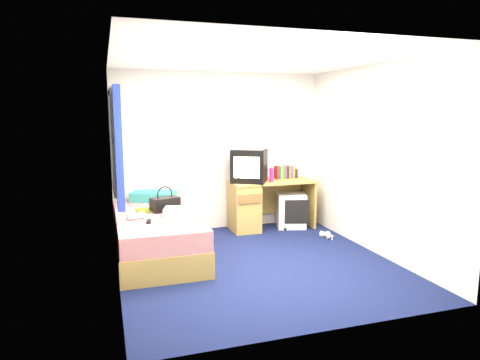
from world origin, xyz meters
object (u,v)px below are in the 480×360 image
object	(u,v)px
handbag	(165,204)
water_bottle	(136,216)
storage_cube	(291,210)
crt_tv	(249,166)
white_heels	(328,236)
bed	(157,235)
picture_frame	(296,173)
aerosol_can	(265,175)
colour_swatch_fan	(167,223)
magazine	(145,211)
pillow	(154,196)
remote_control	(149,221)
pink_water_bottle	(271,175)
vcr	(249,146)
towel	(178,212)
desk	(255,204)

from	to	relation	value
handbag	water_bottle	world-z (taller)	handbag
storage_cube	crt_tv	size ratio (longest dim) A/B	0.82
crt_tv	white_heels	size ratio (longest dim) A/B	2.23
bed	picture_frame	world-z (taller)	picture_frame
aerosol_can	white_heels	distance (m)	1.35
picture_frame	white_heels	size ratio (longest dim) A/B	0.47
aerosol_can	bed	bearing A→B (deg)	-154.18
colour_swatch_fan	handbag	bearing A→B (deg)	84.49
crt_tv	magazine	bearing A→B (deg)	-131.22
storage_cube	colour_swatch_fan	distance (m)	2.46
storage_cube	water_bottle	bearing A→B (deg)	-143.96
pillow	remote_control	bearing A→B (deg)	-98.99
white_heels	pink_water_bottle	bearing A→B (deg)	130.87
pillow	vcr	bearing A→B (deg)	-2.17
towel	white_heels	bearing A→B (deg)	5.34
white_heels	picture_frame	bearing A→B (deg)	93.76
storage_cube	towel	distance (m)	2.19
handbag	white_heels	world-z (taller)	handbag
water_bottle	bed	bearing A→B (deg)	36.69
pillow	pink_water_bottle	world-z (taller)	pink_water_bottle
towel	magazine	xyz separation A→B (m)	(-0.35, 0.41, -0.05)
storage_cube	towel	bearing A→B (deg)	-138.86
bed	handbag	size ratio (longest dim) A/B	5.06
vcr	remote_control	size ratio (longest dim) A/B	2.86
storage_cube	vcr	bearing A→B (deg)	-168.62
storage_cube	magazine	bearing A→B (deg)	-151.70
desk	crt_tv	distance (m)	0.60
handbag	remote_control	size ratio (longest dim) A/B	2.47
storage_cube	aerosol_can	size ratio (longest dim) A/B	3.14
water_bottle	handbag	bearing A→B (deg)	40.31
pillow	towel	bearing A→B (deg)	-80.63
desk	aerosol_can	bearing A→B (deg)	22.37
pink_water_bottle	water_bottle	distance (m)	2.29
bed	crt_tv	xyz separation A→B (m)	(1.50, 0.78, 0.73)
bed	handbag	distance (m)	0.41
pink_water_bottle	handbag	world-z (taller)	pink_water_bottle
vcr	storage_cube	bearing A→B (deg)	31.07
pillow	aerosol_can	size ratio (longest dim) A/B	3.51
aerosol_can	remote_control	xyz separation A→B (m)	(-1.92, -1.25, -0.29)
pillow	storage_cube	world-z (taller)	pillow
bed	storage_cube	bearing A→B (deg)	18.84
pink_water_bottle	colour_swatch_fan	distance (m)	2.15
picture_frame	towel	distance (m)	2.45
colour_swatch_fan	aerosol_can	bearing A→B (deg)	38.29
desk	water_bottle	world-z (taller)	desk
towel	white_heels	world-z (taller)	towel
pink_water_bottle	handbag	distance (m)	1.80
colour_swatch_fan	remote_control	bearing A→B (deg)	152.07
water_bottle	picture_frame	bearing A→B (deg)	23.85
pillow	water_bottle	world-z (taller)	pillow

